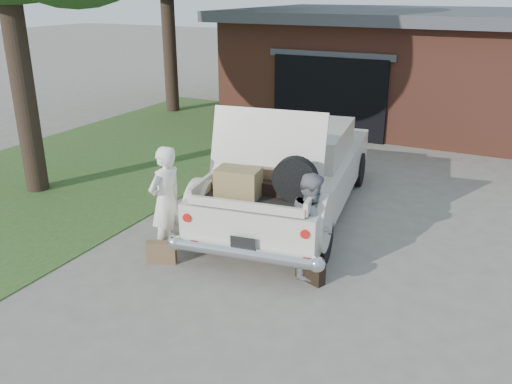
% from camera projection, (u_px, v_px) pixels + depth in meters
% --- Properties ---
extents(ground, '(90.00, 90.00, 0.00)m').
position_uv_depth(ground, '(237.00, 276.00, 7.86)').
color(ground, gray).
rests_on(ground, ground).
extents(grass_strip, '(6.00, 16.00, 0.02)m').
position_uv_depth(grass_strip, '(93.00, 166.00, 12.68)').
color(grass_strip, '#2D4C1E').
rests_on(grass_strip, ground).
extents(house, '(12.80, 7.80, 3.30)m').
position_uv_depth(house, '(446.00, 67.00, 16.43)').
color(house, brown).
rests_on(house, ground).
extents(sedan, '(2.86, 5.69, 2.22)m').
position_uv_depth(sedan, '(292.00, 171.00, 9.83)').
color(sedan, beige).
rests_on(sedan, ground).
extents(woman_left, '(0.52, 0.70, 1.74)m').
position_uv_depth(woman_left, '(166.00, 201.00, 8.25)').
color(woman_left, white).
rests_on(woman_left, ground).
extents(woman_right, '(0.82, 0.91, 1.53)m').
position_uv_depth(woman_right, '(312.00, 224.00, 7.70)').
color(woman_right, gray).
rests_on(woman_right, ground).
extents(suitcase_left, '(0.46, 0.30, 0.34)m').
position_uv_depth(suitcase_left, '(162.00, 252.00, 8.18)').
color(suitcase_left, brown).
rests_on(suitcase_left, ground).
extents(suitcase_right, '(0.48, 0.30, 0.35)m').
position_uv_depth(suitcase_right, '(310.00, 270.00, 7.67)').
color(suitcase_right, black).
rests_on(suitcase_right, ground).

